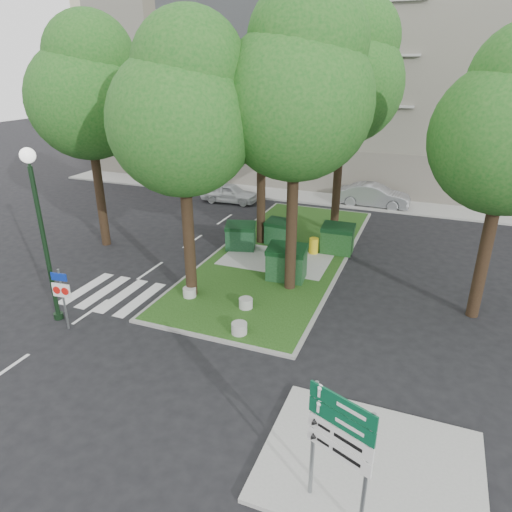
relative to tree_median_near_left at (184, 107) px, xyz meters
The scene contains 25 objects.
ground 7.88m from the tree_median_near_left, 61.12° to the right, with size 120.00×120.00×0.00m, color black.
median_island 9.27m from the tree_median_near_left, 70.64° to the left, with size 6.00×16.00×0.12m, color #1C3F12.
median_kerb 9.28m from the tree_median_near_left, 70.64° to the left, with size 6.30×16.30×0.10m, color gray.
sidewalk_corner 12.33m from the tree_median_near_left, 37.45° to the right, with size 5.00×4.00×0.12m, color #999993.
building_sidewalk 17.57m from the tree_median_near_left, 84.94° to the left, with size 42.00×3.00×0.12m, color #999993.
zebra_crossing 7.75m from the tree_median_near_left, 155.64° to the right, with size 5.00×3.00×0.01m, color silver.
apartment_building 23.49m from the tree_median_near_left, 86.55° to the left, with size 41.00×12.00×16.00m, color #C2B791.
tree_median_near_left is the anchor object (origin of this frame).
tree_median_near_right 4.09m from the tree_median_near_left, 29.74° to the left, with size 5.60×5.60×11.46m.
tree_median_mid 6.53m from the tree_median_near_left, 85.60° to the left, with size 4.80×4.80×9.99m.
tree_median_far 10.24m from the tree_median_near_left, 68.72° to the left, with size 5.80×5.80×11.93m.
tree_street_left 7.83m from the tree_median_near_left, 153.43° to the left, with size 5.40×5.40×11.00m.
dumpster_a 8.34m from the tree_median_near_left, 92.09° to the left, with size 1.68×1.38×1.36m.
dumpster_b 9.37m from the tree_median_near_left, 77.80° to the left, with size 1.49×1.11×1.30m.
dumpster_c 7.63m from the tree_median_near_left, 41.91° to the left, with size 1.73×1.27×1.53m.
dumpster_d 10.18m from the tree_median_near_left, 55.70° to the left, with size 1.58×1.13×1.44m.
bollard_left 7.02m from the tree_median_near_left, 102.32° to the right, with size 0.52×0.52×0.37m, color #ACADA8.
bollard_right 7.84m from the tree_median_near_left, 35.78° to the right, with size 0.55×0.55×0.39m, color #A2A19D.
bollard_mid 7.41m from the tree_median_near_left, ahead, with size 0.53×0.53×0.38m, color #A3A39E.
litter_bin 9.62m from the tree_median_near_left, 60.21° to the left, with size 0.44×0.44×0.78m, color gold.
street_lamp 6.15m from the tree_median_near_left, 138.45° to the right, with size 0.50×0.50×6.25m.
traffic_sign_pole 7.59m from the tree_median_near_left, 128.15° to the right, with size 0.70×0.11×2.33m.
directional_sign 11.79m from the tree_median_near_left, 45.71° to the right, with size 1.37×0.60×2.94m.
car_white 15.19m from the tree_median_near_left, 108.60° to the left, with size 1.54×3.84×1.31m, color silver.
car_silver 17.51m from the tree_median_near_left, 72.39° to the left, with size 1.59×4.56×1.50m, color gray.
Camera 1 is at (6.90, -11.83, 8.70)m, focal length 32.00 mm.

